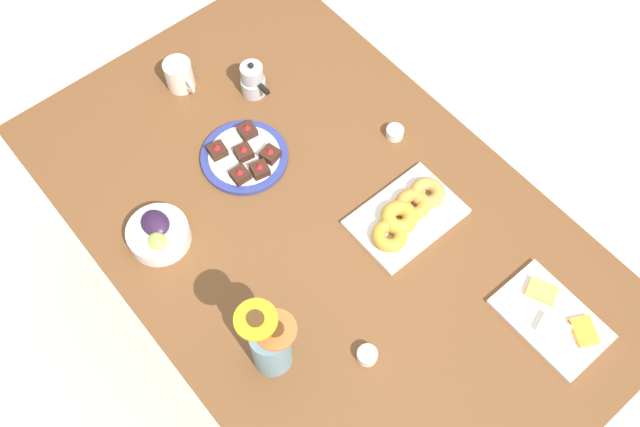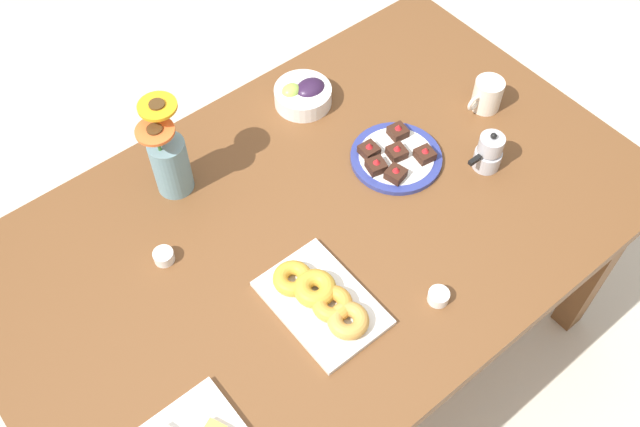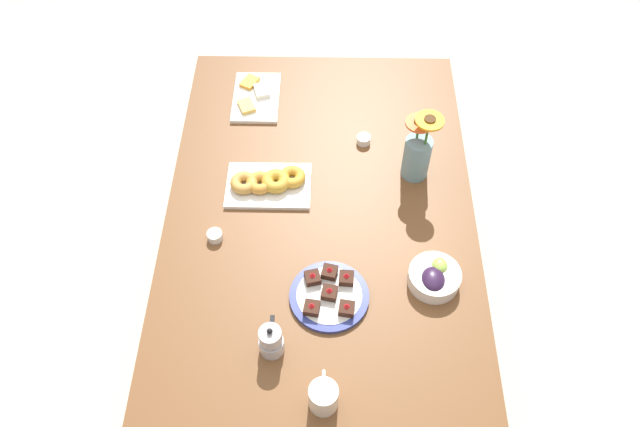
% 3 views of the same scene
% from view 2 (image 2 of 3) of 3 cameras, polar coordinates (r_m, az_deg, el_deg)
% --- Properties ---
extents(ground_plane, '(6.00, 6.00, 0.00)m').
position_cam_2_polar(ground_plane, '(2.36, -0.00, -11.13)').
color(ground_plane, beige).
extents(dining_table, '(1.60, 1.00, 0.74)m').
position_cam_2_polar(dining_table, '(1.78, -0.00, -2.35)').
color(dining_table, brown).
rests_on(dining_table, ground_plane).
extents(coffee_mug, '(0.11, 0.08, 0.09)m').
position_cam_2_polar(coffee_mug, '(1.98, 13.22, 9.26)').
color(coffee_mug, silver).
rests_on(coffee_mug, dining_table).
extents(grape_bowl, '(0.16, 0.16, 0.07)m').
position_cam_2_polar(grape_bowl, '(1.95, -1.33, 9.50)').
color(grape_bowl, white).
rests_on(grape_bowl, dining_table).
extents(croissant_platter, '(0.19, 0.28, 0.05)m').
position_cam_2_polar(croissant_platter, '(1.58, 0.14, -6.89)').
color(croissant_platter, white).
rests_on(croissant_platter, dining_table).
extents(jam_cup_honey, '(0.05, 0.05, 0.03)m').
position_cam_2_polar(jam_cup_honey, '(1.68, -12.40, -3.34)').
color(jam_cup_honey, white).
rests_on(jam_cup_honey, dining_table).
extents(jam_cup_berry, '(0.05, 0.05, 0.03)m').
position_cam_2_polar(jam_cup_berry, '(1.61, 9.46, -6.54)').
color(jam_cup_berry, white).
rests_on(jam_cup_berry, dining_table).
extents(dessert_plate, '(0.24, 0.24, 0.05)m').
position_cam_2_polar(dessert_plate, '(1.83, 6.07, 4.52)').
color(dessert_plate, navy).
rests_on(dessert_plate, dining_table).
extents(flower_vase, '(0.12, 0.11, 0.27)m').
position_cam_2_polar(flower_vase, '(1.74, -11.94, 4.13)').
color(flower_vase, '#6B939E').
rests_on(flower_vase, dining_table).
extents(moka_pot, '(0.11, 0.07, 0.12)m').
position_cam_2_polar(moka_pot, '(1.83, 13.34, 4.76)').
color(moka_pot, '#B7B7BC').
rests_on(moka_pot, dining_table).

